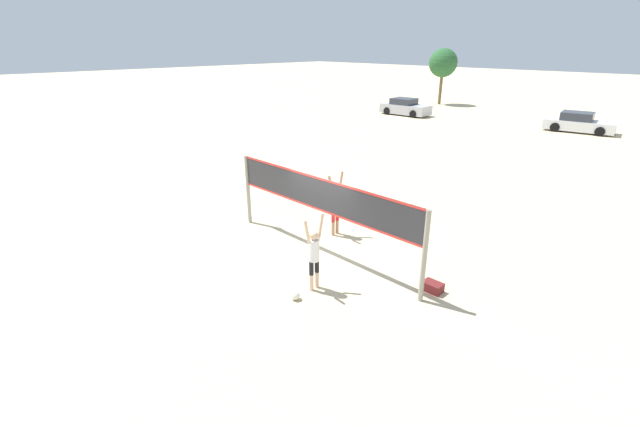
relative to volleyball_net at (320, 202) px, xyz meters
The scene contains 9 objects.
ground_plane 1.72m from the volleyball_net, ahead, with size 200.00×200.00×0.00m, color beige.
volleyball_net is the anchor object (origin of this frame).
player_spiker 2.07m from the volleyball_net, 49.50° to the right, with size 0.28×0.69×2.06m.
player_blocker 1.67m from the volleyball_net, 115.86° to the left, with size 0.28×0.71×2.15m.
volleyball 3.02m from the volleyball_net, 59.12° to the right, with size 0.23×0.23×0.23m.
gear_bag 3.95m from the volleyball_net, ahead, with size 0.51×0.34×0.26m.
parked_car_near 28.13m from the volleyball_net, 119.26° to the left, with size 4.40×2.17×1.44m.
parked_car_mid 26.89m from the volleyball_net, 90.85° to the left, with size 4.75×2.53×1.40m.
tree_left_cluster 36.53m from the volleyball_net, 114.82° to the left, with size 2.83×2.83×5.52m.
Camera 1 is at (8.27, -8.30, 6.06)m, focal length 24.00 mm.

